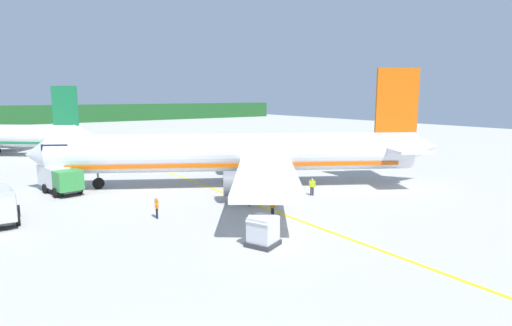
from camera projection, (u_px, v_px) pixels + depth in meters
The scene contains 9 objects.
ground at pixel (5, 172), 50.43m from camera, with size 240.00×320.00×0.20m, color #B7B5AD.
airliner_foreground at pixel (242, 153), 41.49m from camera, with size 37.67×31.95×11.90m.
service_truck_baggage at pixel (60, 178), 38.83m from camera, with size 3.19×5.90×2.51m.
cargo_container_near at pixel (263, 231), 25.15m from camera, with size 2.25×2.25×1.97m.
crew_marshaller at pixel (273, 205), 30.60m from camera, with size 0.25×0.63×1.79m.
crew_loader_left at pixel (312, 185), 37.92m from camera, with size 0.43×0.55×1.61m.
crew_loader_right at pixel (250, 194), 34.35m from camera, with size 0.49×0.47×1.76m.
crew_supervisor at pixel (157, 206), 30.77m from camera, with size 0.32×0.62×1.65m.
apron_guide_line at pixel (243, 200), 36.51m from camera, with size 0.30×60.00×0.01m, color yellow.
Camera 1 is at (-3.51, -10.30, 9.12)m, focal length 28.87 mm.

